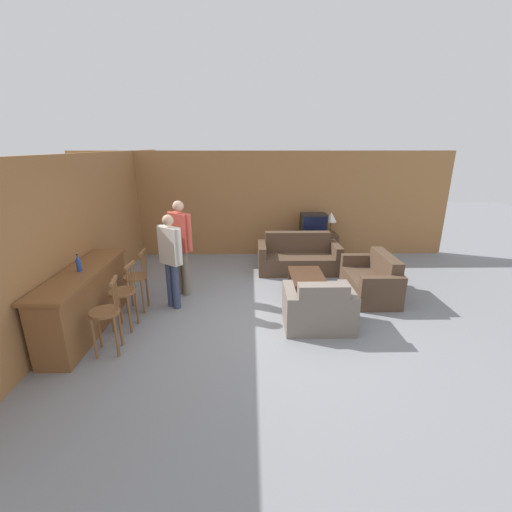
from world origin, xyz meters
TOP-DOWN VIEW (x-y plane):
  - ground_plane at (0.00, 0.00)m, footprint 24.00×24.00m
  - wall_back at (0.00, 3.72)m, footprint 9.40×0.08m
  - wall_left at (-3.13, 1.36)m, footprint 0.08×8.72m
  - bar_counter at (-2.79, -0.13)m, footprint 0.55×2.22m
  - bar_chair_near at (-2.23, -0.75)m, footprint 0.46×0.46m
  - bar_chair_mid at (-2.23, -0.10)m, footprint 0.43×0.43m
  - bar_chair_far at (-2.23, 0.52)m, footprint 0.40×0.40m
  - couch_far at (0.78, 2.43)m, footprint 1.80×0.82m
  - armchair_near at (0.75, -0.13)m, footprint 1.05×0.78m
  - loveseat_right at (1.98, 1.05)m, footprint 0.76×1.41m
  - coffee_table at (0.77, 1.09)m, footprint 0.62×1.05m
  - tv_unit at (1.25, 3.29)m, footprint 1.16×0.56m
  - tv at (1.25, 3.29)m, footprint 0.61×0.47m
  - bottle at (-2.80, -0.15)m, footprint 0.07×0.07m
  - table_lamp at (1.67, 3.29)m, footprint 0.27×0.27m
  - person_by_window at (-1.58, 1.17)m, footprint 0.47×0.40m
  - person_by_counter at (-1.64, 0.62)m, footprint 0.44×0.38m

SIDE VIEW (x-z plane):
  - ground_plane at x=0.00m, z-range 0.00..0.00m
  - loveseat_right at x=1.98m, z-range -0.11..0.70m
  - armchair_near at x=0.75m, z-range -0.11..0.71m
  - couch_far at x=0.78m, z-range -0.12..0.72m
  - tv_unit at x=1.25m, z-range 0.00..0.65m
  - coffee_table at x=0.77m, z-range 0.14..0.54m
  - bar_counter at x=-2.79m, z-range 0.00..0.97m
  - bar_chair_near at x=-2.23m, z-range 0.02..1.08m
  - bar_chair_mid at x=-2.23m, z-range 0.02..1.08m
  - bar_chair_far at x=-2.23m, z-range 0.02..1.08m
  - tv at x=1.25m, z-range 0.65..1.14m
  - person_by_counter at x=-1.64m, z-range 0.11..1.76m
  - person_by_window at x=-1.58m, z-range 0.13..1.92m
  - table_lamp at x=1.67m, z-range 0.78..1.31m
  - bottle at x=-2.80m, z-range 0.96..1.22m
  - wall_back at x=0.00m, z-range 0.00..2.60m
  - wall_left at x=-3.13m, z-range 0.00..2.60m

